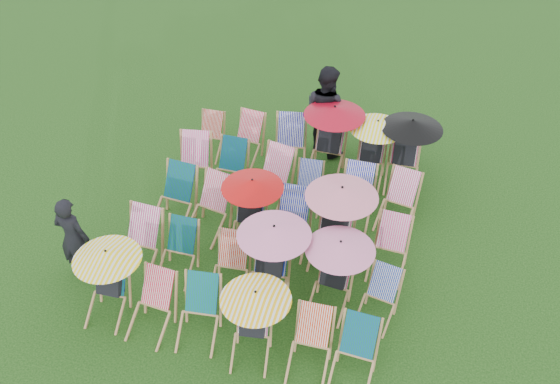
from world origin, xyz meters
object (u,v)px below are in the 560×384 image
(deckchair_0, at_px, (107,282))
(person_rear, at_px, (326,110))
(person_left, at_px, (73,238))
(deckchair_5, at_px, (354,356))
(deckchair_29, at_px, (406,151))

(deckchair_0, distance_m, person_rear, 5.75)
(person_left, bearing_deg, deckchair_5, 173.48)
(deckchair_0, xyz_separation_m, deckchair_29, (3.96, 4.64, 0.08))
(deckchair_5, height_order, person_rear, person_rear)
(deckchair_0, bearing_deg, person_rear, 64.78)
(person_left, distance_m, person_rear, 5.64)
(deckchair_5, distance_m, person_left, 4.89)
(deckchair_0, relative_size, person_rear, 0.63)
(deckchair_5, bearing_deg, deckchair_29, 92.17)
(deckchair_29, distance_m, person_rear, 1.90)
(deckchair_5, xyz_separation_m, deckchair_29, (0.04, 4.76, 0.28))
(person_left, height_order, person_rear, person_rear)
(person_left, bearing_deg, deckchair_29, -138.44)
(deckchair_0, height_order, person_left, person_left)
(deckchair_29, xyz_separation_m, person_left, (-4.87, -4.05, 0.06))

